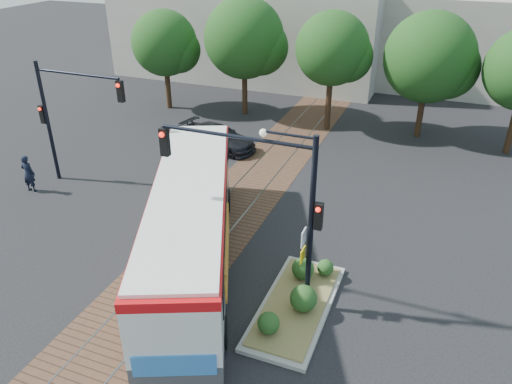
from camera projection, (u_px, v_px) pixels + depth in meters
ground at (185, 261)px, 19.25m from camera, size 120.00×120.00×0.00m
trackbed at (228, 212)px, 22.53m from camera, size 3.60×40.00×0.02m
tree_row at (329, 50)px, 30.06m from camera, size 26.40×5.60×7.67m
warehouses at (344, 31)px, 41.23m from camera, size 40.00×13.00×8.00m
city_bus at (191, 220)px, 18.40m from camera, size 7.35×12.36×3.31m
traffic_island at (298, 299)px, 16.79m from camera, size 2.20×5.20×1.13m
signal_pole_main at (274, 192)px, 15.38m from camera, size 5.49×0.46×6.00m
signal_pole_left at (63, 108)px, 23.43m from camera, size 4.99×0.34×6.00m
officer at (28, 173)px, 23.96m from camera, size 0.71×0.50×1.86m
parked_car at (218, 137)px, 28.76m from camera, size 4.96×2.84×1.35m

